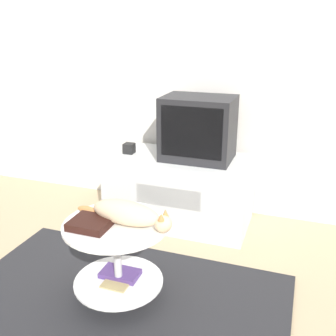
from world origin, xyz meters
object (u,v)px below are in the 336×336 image
(speaker, at_px, (129,148))
(dvd_box, at_px, (90,223))
(tv, at_px, (198,128))
(cat, at_px, (128,213))

(speaker, distance_m, dvd_box, 1.15)
(tv, bearing_deg, cat, -94.61)
(tv, distance_m, cat, 1.10)
(tv, xyz_separation_m, dvd_box, (-0.26, -1.17, -0.26))
(tv, height_order, speaker, tv)
(tv, height_order, cat, tv)
(speaker, bearing_deg, tv, 5.71)
(speaker, height_order, cat, cat)
(tv, xyz_separation_m, cat, (-0.09, -1.07, -0.22))
(tv, relative_size, dvd_box, 2.53)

